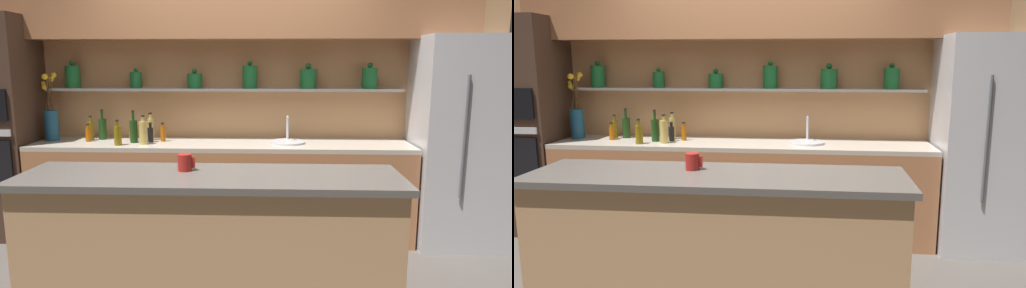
# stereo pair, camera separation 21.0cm
# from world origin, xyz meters

# --- Properties ---
(back_wall_unit) EXTENTS (5.20, 0.44, 2.60)m
(back_wall_unit) POSITION_xyz_m (-0.00, 1.53, 1.55)
(back_wall_unit) COLOR tan
(back_wall_unit) RESTS_ON ground_plane
(back_counter_unit) EXTENTS (3.56, 0.62, 0.92)m
(back_counter_unit) POSITION_xyz_m (-0.13, 1.24, 0.46)
(back_counter_unit) COLOR #99603D
(back_counter_unit) RESTS_ON ground_plane
(island_counter) EXTENTS (2.26, 0.61, 1.02)m
(island_counter) POSITION_xyz_m (0.00, -0.39, 0.51)
(island_counter) COLOR tan
(island_counter) RESTS_ON ground_plane
(refrigerator) EXTENTS (0.93, 0.73, 1.90)m
(refrigerator) POSITION_xyz_m (2.14, 1.20, 0.95)
(refrigerator) COLOR #B7B7BC
(refrigerator) RESTS_ON ground_plane
(oven_tower) EXTENTS (0.67, 0.64, 2.10)m
(oven_tower) POSITION_xyz_m (-2.26, 1.24, 1.05)
(oven_tower) COLOR #3D281E
(oven_tower) RESTS_ON ground_plane
(flower_vase) EXTENTS (0.15, 0.16, 0.65)m
(flower_vase) POSITION_xyz_m (-1.79, 1.31, 1.13)
(flower_vase) COLOR navy
(flower_vase) RESTS_ON back_counter_unit
(sink_fixture) EXTENTS (0.33, 0.33, 0.25)m
(sink_fixture) POSITION_xyz_m (0.50, 1.25, 0.94)
(sink_fixture) COLOR #B7B7BC
(sink_fixture) RESTS_ON back_counter_unit
(bottle_oil_0) EXTENTS (0.05, 0.05, 0.24)m
(bottle_oil_0) POSITION_xyz_m (-1.41, 1.33, 1.02)
(bottle_oil_0) COLOR brown
(bottle_oil_0) RESTS_ON back_counter_unit
(bottle_oil_1) EXTENTS (0.07, 0.07, 0.24)m
(bottle_oil_1) POSITION_xyz_m (-1.05, 1.06, 1.01)
(bottle_oil_1) COLOR brown
(bottle_oil_1) RESTS_ON back_counter_unit
(bottle_spirit_2) EXTENTS (0.06, 0.06, 0.27)m
(bottle_spirit_2) POSITION_xyz_m (-0.83, 1.36, 1.03)
(bottle_spirit_2) COLOR tan
(bottle_spirit_2) RESTS_ON back_counter_unit
(bottle_sauce_3) EXTENTS (0.05, 0.05, 0.18)m
(bottle_sauce_3) POSITION_xyz_m (-0.69, 1.29, 1.00)
(bottle_sauce_3) COLOR #9E4C0A
(bottle_sauce_3) RESTS_ON back_counter_unit
(bottle_spirit_4) EXTENTS (0.08, 0.08, 0.27)m
(bottle_spirit_4) POSITION_xyz_m (-0.83, 1.13, 1.03)
(bottle_spirit_4) COLOR tan
(bottle_spirit_4) RESTS_ON back_counter_unit
(bottle_wine_5) EXTENTS (0.07, 0.07, 0.31)m
(bottle_wine_5) POSITION_xyz_m (-0.95, 1.21, 1.03)
(bottle_wine_5) COLOR #193814
(bottle_wine_5) RESTS_ON back_counter_unit
(bottle_wine_6) EXTENTS (0.08, 0.08, 0.30)m
(bottle_wine_6) POSITION_xyz_m (-1.31, 1.39, 1.03)
(bottle_wine_6) COLOR #193814
(bottle_wine_6) RESTS_ON back_counter_unit
(bottle_sauce_7) EXTENTS (0.05, 0.05, 0.17)m
(bottle_sauce_7) POSITION_xyz_m (-1.41, 1.25, 0.99)
(bottle_sauce_7) COLOR #9E4C0A
(bottle_sauce_7) RESTS_ON back_counter_unit
(bottle_sauce_8) EXTENTS (0.05, 0.05, 0.19)m
(bottle_sauce_8) POSITION_xyz_m (-1.00, 1.32, 1.00)
(bottle_sauce_8) COLOR #9E4C0A
(bottle_sauce_8) RESTS_ON back_counter_unit
(bottle_sauce_9) EXTENTS (0.05, 0.05, 0.19)m
(bottle_sauce_9) POSITION_xyz_m (-0.80, 1.24, 1.00)
(bottle_sauce_9) COLOR black
(bottle_sauce_9) RESTS_ON back_counter_unit
(coffee_mug) EXTENTS (0.11, 0.09, 0.10)m
(coffee_mug) POSITION_xyz_m (-0.16, -0.31, 1.07)
(coffee_mug) COLOR maroon
(coffee_mug) RESTS_ON island_counter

